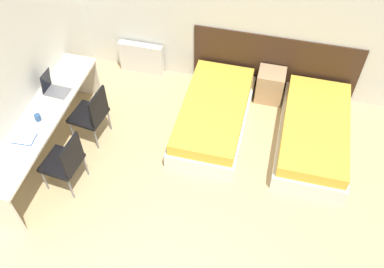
% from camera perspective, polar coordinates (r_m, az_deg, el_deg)
% --- Properties ---
extents(wall_back, '(5.45, 0.05, 2.70)m').
position_cam_1_polar(wall_back, '(6.47, 3.95, 16.35)').
color(wall_back, silver).
rests_on(wall_back, ground_plane).
extents(wall_left, '(0.05, 4.87, 2.70)m').
position_cam_1_polar(wall_left, '(5.81, -22.76, 7.83)').
color(wall_left, silver).
rests_on(wall_left, ground_plane).
extents(headboard_panel, '(2.57, 0.03, 1.02)m').
position_cam_1_polar(headboard_panel, '(6.87, 10.88, 9.08)').
color(headboard_panel, '#382316').
rests_on(headboard_panel, ground_plane).
extents(bed_near_window, '(0.98, 1.93, 0.43)m').
position_cam_1_polar(bed_near_window, '(6.40, 2.89, 2.59)').
color(bed_near_window, silver).
rests_on(bed_near_window, ground_plane).
extents(bed_near_door, '(0.98, 1.93, 0.43)m').
position_cam_1_polar(bed_near_door, '(6.40, 15.96, 0.15)').
color(bed_near_door, silver).
rests_on(bed_near_door, ground_plane).
extents(nightstand, '(0.42, 0.37, 0.54)m').
position_cam_1_polar(nightstand, '(6.87, 10.37, 6.40)').
color(nightstand, tan).
rests_on(nightstand, ground_plane).
extents(radiator, '(0.74, 0.12, 0.56)m').
position_cam_1_polar(radiator, '(7.30, -6.76, 10.03)').
color(radiator, silver).
rests_on(radiator, ground_plane).
extents(desk, '(0.52, 2.56, 0.76)m').
position_cam_1_polar(desk, '(6.07, -19.16, 1.36)').
color(desk, beige).
rests_on(desk, ground_plane).
extents(chair_near_laptop, '(0.51, 0.51, 0.91)m').
position_cam_1_polar(chair_near_laptop, '(6.17, -13.22, 2.74)').
color(chair_near_laptop, black).
rests_on(chair_near_laptop, ground_plane).
extents(chair_near_notebook, '(0.50, 0.50, 0.91)m').
position_cam_1_polar(chair_near_notebook, '(5.70, -16.55, -3.45)').
color(chair_near_notebook, black).
rests_on(chair_near_notebook, ground_plane).
extents(laptop, '(0.33, 0.24, 0.33)m').
position_cam_1_polar(laptop, '(6.20, -17.99, 5.85)').
color(laptop, slate).
rests_on(laptop, desk).
extents(open_notebook, '(0.28, 0.22, 0.02)m').
position_cam_1_polar(open_notebook, '(5.75, -21.44, -0.53)').
color(open_notebook, '#1E4793').
rests_on(open_notebook, desk).
extents(mug, '(0.08, 0.08, 0.09)m').
position_cam_1_polar(mug, '(5.89, -19.88, 2.09)').
color(mug, '#2D5184').
rests_on(mug, desk).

